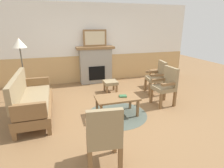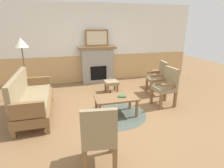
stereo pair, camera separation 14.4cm
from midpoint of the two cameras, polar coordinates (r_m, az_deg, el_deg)
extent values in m
plane|color=olive|center=(4.57, 2.06, -7.89)|extent=(14.00, 14.00, 0.00)
cube|color=white|center=(6.67, -4.48, 12.41)|extent=(7.20, 0.12, 2.70)
cube|color=tan|center=(6.75, -4.19, 4.95)|extent=(7.20, 0.02, 0.95)
cube|color=gray|center=(6.55, -3.91, 5.67)|extent=(1.10, 0.36, 1.20)
cube|color=black|center=(6.41, -3.54, 3.39)|extent=(0.56, 0.02, 0.48)
cube|color=brown|center=(6.44, -4.04, 11.24)|extent=(1.30, 0.44, 0.08)
cube|color=brown|center=(6.41, -4.10, 14.08)|extent=(0.80, 0.03, 0.56)
cube|color=beige|center=(6.39, -4.07, 14.07)|extent=(0.68, 0.01, 0.44)
cube|color=brown|center=(3.80, -18.28, -13.32)|extent=(0.08, 0.08, 0.16)
cube|color=brown|center=(5.31, -17.51, -4.01)|extent=(0.08, 0.08, 0.16)
cube|color=brown|center=(3.90, -27.34, -13.70)|extent=(0.08, 0.08, 0.16)
cube|color=brown|center=(5.38, -23.89, -4.47)|extent=(0.08, 0.08, 0.16)
cube|color=brown|center=(4.50, -21.87, -6.08)|extent=(0.70, 1.80, 0.20)
cube|color=#937F5B|center=(4.44, -22.11, -4.19)|extent=(0.60, 1.70, 0.12)
cube|color=#937F5B|center=(4.39, -26.45, -0.70)|extent=(0.10, 1.70, 0.50)
cube|color=brown|center=(3.62, -23.75, -7.52)|extent=(0.60, 0.10, 0.30)
cube|color=brown|center=(5.20, -21.25, 0.38)|extent=(0.60, 0.10, 0.30)
cube|color=brown|center=(3.95, -2.70, -9.07)|extent=(0.05, 0.05, 0.40)
cube|color=brown|center=(4.19, 8.69, -7.63)|extent=(0.05, 0.05, 0.40)
cube|color=brown|center=(4.34, -3.96, -6.50)|extent=(0.05, 0.05, 0.40)
cube|color=brown|center=(4.56, 6.50, -5.34)|extent=(0.05, 0.05, 0.40)
cube|color=brown|center=(4.15, 2.28, -4.35)|extent=(0.96, 0.56, 0.04)
cylinder|color=#4C564C|center=(4.33, 2.21, -9.46)|extent=(1.40, 1.40, 0.01)
cube|color=#33663D|center=(4.16, 4.15, -3.81)|extent=(0.19, 0.16, 0.03)
cube|color=brown|center=(5.47, -0.57, -1.92)|extent=(0.05, 0.05, 0.26)
cube|color=brown|center=(5.55, 2.43, -1.64)|extent=(0.05, 0.05, 0.26)
cube|color=brown|center=(5.75, -1.32, -0.93)|extent=(0.05, 0.05, 0.26)
cube|color=brown|center=(5.82, 1.55, -0.68)|extent=(0.05, 0.05, 0.26)
cube|color=#937F5B|center=(5.59, 0.53, 0.46)|extent=(0.40, 0.40, 0.10)
cube|color=brown|center=(4.66, 15.78, -5.41)|extent=(0.06, 0.06, 0.40)
cube|color=brown|center=(4.97, 13.02, -3.65)|extent=(0.06, 0.06, 0.40)
cube|color=brown|center=(4.90, 19.81, -4.62)|extent=(0.06, 0.06, 0.40)
cube|color=brown|center=(5.20, 16.93, -3.00)|extent=(0.06, 0.06, 0.40)
cube|color=#937F5B|center=(4.84, 16.65, -1.40)|extent=(0.52, 0.52, 0.10)
cube|color=#937F5B|center=(4.88, 18.85, 2.10)|extent=(0.12, 0.49, 0.48)
cube|color=brown|center=(4.64, 18.31, -0.20)|extent=(0.44, 0.11, 0.06)
cube|color=brown|center=(4.95, 15.44, 1.19)|extent=(0.44, 0.11, 0.06)
cube|color=brown|center=(5.43, 12.74, -1.78)|extent=(0.07, 0.07, 0.40)
cube|color=brown|center=(5.80, 11.43, -0.39)|extent=(0.07, 0.07, 0.40)
cube|color=brown|center=(5.57, 16.83, -1.59)|extent=(0.07, 0.07, 0.40)
cube|color=brown|center=(5.94, 15.29, -0.24)|extent=(0.07, 0.07, 0.40)
cube|color=#937F5B|center=(5.61, 14.27, 1.44)|extent=(0.55, 0.55, 0.10)
cube|color=#937F5B|center=(5.61, 16.42, 4.33)|extent=(0.15, 0.49, 0.48)
cube|color=brown|center=(5.38, 15.15, 2.55)|extent=(0.45, 0.14, 0.06)
cube|color=brown|center=(5.75, 13.70, 3.64)|extent=(0.45, 0.14, 0.06)
cube|color=brown|center=(3.07, -7.14, -17.99)|extent=(0.07, 0.07, 0.40)
cube|color=brown|center=(3.10, 1.01, -17.45)|extent=(0.07, 0.07, 0.40)
cube|color=brown|center=(2.74, -6.89, -23.13)|extent=(0.07, 0.07, 0.40)
cube|color=brown|center=(2.77, 2.53, -22.43)|extent=(0.07, 0.07, 0.40)
cube|color=#937F5B|center=(2.76, -2.70, -16.09)|extent=(0.53, 0.53, 0.10)
cube|color=#937F5B|center=(2.44, -2.32, -13.07)|extent=(0.49, 0.14, 0.48)
cube|color=brown|center=(2.67, -7.26, -13.31)|extent=(0.12, 0.45, 0.06)
cube|color=brown|center=(2.70, 1.69, -12.75)|extent=(0.12, 0.45, 0.06)
cube|color=brown|center=(6.39, 12.87, 1.79)|extent=(0.04, 0.04, 0.52)
cube|color=brown|center=(6.56, 15.66, 1.99)|extent=(0.04, 0.04, 0.52)
cube|color=brown|center=(6.09, 14.41, 0.86)|extent=(0.04, 0.04, 0.52)
cube|color=brown|center=(6.27, 17.29, 1.10)|extent=(0.04, 0.04, 0.52)
cube|color=brown|center=(6.25, 15.26, 3.86)|extent=(0.44, 0.44, 0.03)
cylinder|color=#332D28|center=(5.72, -23.72, -3.86)|extent=(0.24, 0.24, 0.03)
cylinder|color=#4C473D|center=(5.51, -24.65, 3.06)|extent=(0.03, 0.03, 1.40)
cone|color=silver|center=(5.38, -25.81, 11.57)|extent=(0.36, 0.36, 0.25)
camera|label=1|loc=(0.07, -89.12, 0.29)|focal=29.38mm
camera|label=2|loc=(0.07, 90.88, -0.29)|focal=29.38mm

